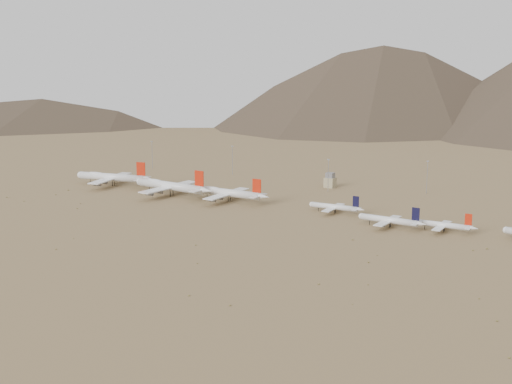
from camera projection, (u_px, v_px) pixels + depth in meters
The scene contains 13 objects.
ground at pixel (214, 212), 489.31m from camera, with size 3000.00×3000.00×0.00m, color #997D4F.
widebody_west at pixel (112, 177), 579.41m from camera, with size 69.35×54.42×20.87m.
widebody_centre at pixel (171, 186), 540.35m from camera, with size 74.52×57.35×22.12m.
widebody_east at pixel (228, 193), 520.40m from camera, with size 64.22×49.07×19.07m.
narrowbody_a at pixel (336, 207), 483.83m from camera, with size 40.43×28.97×13.33m.
narrowbody_b at pixel (391, 220), 444.89m from camera, with size 45.07×32.23×14.87m.
narrowbody_c at pixel (445, 225), 435.10m from camera, with size 39.23×28.07×12.94m.
control_tower at pixel (330, 181), 573.02m from camera, with size 8.00×8.00×12.00m.
mast_far_west at pixel (152, 153), 661.70m from camera, with size 2.00×0.60×25.70m.
mast_west at pixel (232, 159), 629.37m from camera, with size 2.00×0.60×25.70m.
mast_centre at pixel (328, 174), 555.00m from camera, with size 2.00×0.60×25.70m.
mast_east at pixel (427, 175), 547.02m from camera, with size 2.00×0.60×25.70m.
desert_scrub at pixel (145, 234), 430.25m from camera, with size 444.02×184.49×0.88m.
Camera 1 is at (274.14, -391.14, 110.85)m, focal length 50.00 mm.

